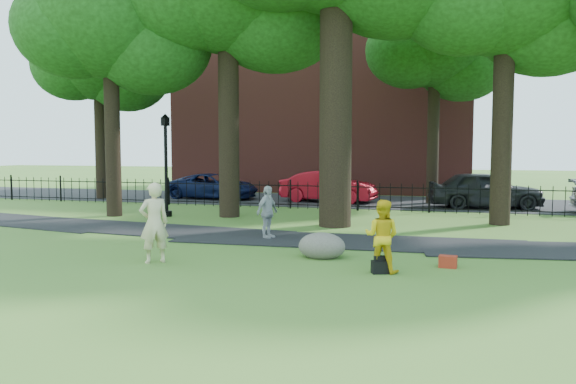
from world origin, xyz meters
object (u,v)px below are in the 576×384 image
(woman, at_px, (154,223))
(lamppost, at_px, (166,166))
(red_sedan, at_px, (328,187))
(man, at_px, (382,236))
(boulder, at_px, (322,244))

(woman, height_order, lamppost, lamppost)
(woman, xyz_separation_m, red_sedan, (0.95, 15.43, -0.18))
(man, xyz_separation_m, boulder, (-1.60, 1.23, -0.45))
(man, relative_size, boulder, 1.36)
(man, bearing_deg, lamppost, -30.66)
(man, bearing_deg, woman, 13.73)
(boulder, bearing_deg, woman, -155.40)
(boulder, height_order, lamppost, lamppost)
(man, height_order, boulder, man)
(red_sedan, bearing_deg, boulder, -162.89)
(woman, xyz_separation_m, lamppost, (-4.00, 8.09, 1.03))
(red_sedan, bearing_deg, lamppost, 151.96)
(woman, distance_m, man, 5.28)
(woman, relative_size, red_sedan, 0.41)
(lamppost, bearing_deg, boulder, -19.00)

